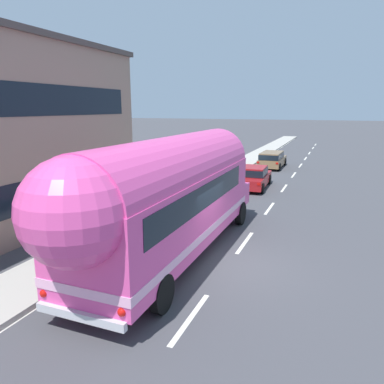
% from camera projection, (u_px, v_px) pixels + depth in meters
% --- Properties ---
extents(ground_plane, '(300.00, 300.00, 0.00)m').
position_uv_depth(ground_plane, '(230.00, 264.00, 11.98)').
color(ground_plane, '#424247').
extents(lane_markings, '(3.98, 80.00, 0.01)m').
position_uv_depth(lane_markings, '(244.00, 184.00, 24.52)').
color(lane_markings, silver).
rests_on(lane_markings, ground).
extents(sidewalk_slab, '(2.24, 90.00, 0.15)m').
position_uv_depth(sidewalk_slab, '(198.00, 188.00, 22.80)').
color(sidewalk_slab, '#ADA89E').
rests_on(sidewalk_slab, ground).
extents(painted_bus, '(2.64, 12.18, 4.12)m').
position_uv_depth(painted_bus, '(168.00, 194.00, 11.66)').
color(painted_bus, '#EA4C9E').
rests_on(painted_bus, ground).
extents(car_lead, '(2.03, 4.46, 1.37)m').
position_uv_depth(car_lead, '(253.00, 176.00, 23.21)').
color(car_lead, '#A5191E').
rests_on(car_lead, ground).
extents(car_second, '(1.90, 4.54, 1.37)m').
position_uv_depth(car_second, '(272.00, 159.00, 30.92)').
color(car_second, olive).
rests_on(car_second, ground).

